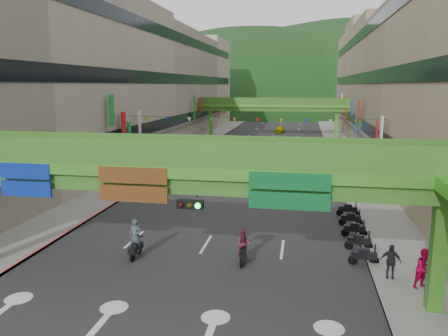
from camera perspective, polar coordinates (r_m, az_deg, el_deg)
road_slab at (r=62.89m, az=5.23°, el=2.25°), size 18.00×140.00×0.02m
sidewalk_left at (r=64.77m, az=-4.51°, el=2.57°), size 4.00×140.00×0.15m
sidewalk_right at (r=62.89m, az=15.27°, el=1.98°), size 4.00×140.00×0.15m
curb_left at (r=64.31m, az=-2.87°, el=2.55°), size 0.20×140.00×0.18m
curb_right at (r=62.75m, az=13.54°, el=2.05°), size 0.20×140.00×0.18m
building_row_left at (r=66.58m, az=-11.37°, el=10.72°), size 12.80×95.00×19.00m
building_row_right at (r=63.41m, az=22.96°, el=10.10°), size 12.80×95.00×19.00m
overpass_near at (r=18.38m, az=-4.19°, el=-2.13°), size 28.00×12.27×7.10m
overpass_far at (r=77.25m, az=6.31°, el=7.84°), size 28.00×2.20×7.10m
hill_left at (r=173.42m, az=3.56°, el=7.71°), size 168.00×140.00×112.00m
hill_right at (r=193.18m, az=16.26°, el=7.61°), size 208.00×176.00×128.00m
bunting_string at (r=42.44m, az=2.92°, el=6.26°), size 26.00×0.36×0.47m
scooter_rider_near at (r=24.51m, az=-11.50°, el=-9.18°), size 0.68×1.60×2.16m
scooter_rider_mid at (r=23.35m, az=2.56°, el=-10.21°), size 0.78×1.60×1.85m
scooter_rider_left at (r=45.92m, az=-5.17°, el=0.24°), size 0.90×1.60×1.88m
scooter_rider_far at (r=60.87m, az=2.92°, el=2.98°), size 0.87×1.60×2.05m
parked_scooter_row at (r=28.51m, az=16.69°, el=-7.62°), size 1.60×9.35×1.08m
car_silver at (r=50.47m, az=-1.93°, el=1.00°), size 1.65×4.42×1.44m
car_yellow at (r=87.49m, az=7.30°, el=5.05°), size 1.84×4.01×1.33m
pedestrian_red at (r=22.37m, az=24.68°, el=-12.22°), size 1.14×1.05×1.87m
pedestrian_dark at (r=22.93m, az=20.90°, el=-11.63°), size 1.02×0.53×1.67m
pedestrian_blue at (r=52.82m, az=14.90°, el=1.25°), size 0.88×0.62×1.76m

